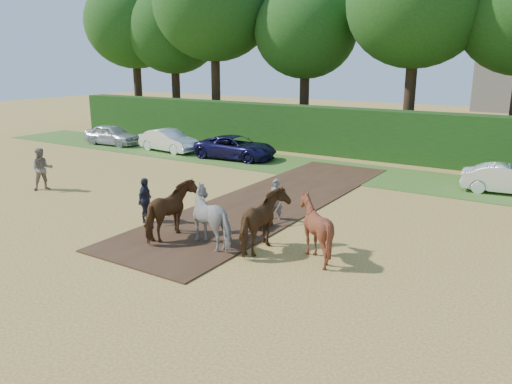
{
  "coord_description": "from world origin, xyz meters",
  "views": [
    {
      "loc": [
        12.04,
        -10.92,
        5.91
      ],
      "look_at": [
        2.93,
        3.39,
        1.4
      ],
      "focal_mm": 35.0,
      "sensor_mm": 36.0,
      "label": 1
    }
  ],
  "objects": [
    {
      "name": "treeline",
      "position": [
        -1.69,
        21.69,
        8.97
      ],
      "size": [
        48.7,
        10.6,
        14.21
      ],
      "color": "#382616",
      "rests_on": "ground"
    },
    {
      "name": "ground",
      "position": [
        0.0,
        0.0,
        0.0
      ],
      "size": [
        120.0,
        120.0,
        0.0
      ],
      "primitive_type": "plane",
      "color": "gold",
      "rests_on": "ground"
    },
    {
      "name": "spectator_near",
      "position": [
        -8.51,
        2.85,
        0.99
      ],
      "size": [
        1.14,
        1.21,
        1.98
      ],
      "primitive_type": "imported",
      "rotation": [
        0.0,
        0.0,
        1.03
      ],
      "color": "#B6A68F",
      "rests_on": "ground"
    },
    {
      "name": "hedgerow",
      "position": [
        0.0,
        18.5,
        1.5
      ],
      "size": [
        46.0,
        1.6,
        3.0
      ],
      "primitive_type": "cube",
      "color": "#14380F",
      "rests_on": "ground"
    },
    {
      "name": "spectator_far",
      "position": [
        -1.01,
        1.9,
        0.85
      ],
      "size": [
        0.75,
        1.08,
        1.71
      ],
      "primitive_type": "imported",
      "rotation": [
        0.0,
        0.0,
        1.94
      ],
      "color": "#292A37",
      "rests_on": "ground"
    },
    {
      "name": "plough_team",
      "position": [
        3.43,
        1.7,
        0.95
      ],
      "size": [
        6.38,
        5.01,
        1.92
      ],
      "color": "#5E3217",
      "rests_on": "ground"
    },
    {
      "name": "earth_strip",
      "position": [
        1.5,
        7.0,
        0.03
      ],
      "size": [
        4.5,
        17.0,
        0.05
      ],
      "primitive_type": "cube",
      "color": "#472D1C",
      "rests_on": "ground"
    },
    {
      "name": "grass_verge",
      "position": [
        0.0,
        14.0,
        0.01
      ],
      "size": [
        50.0,
        5.0,
        0.03
      ],
      "primitive_type": "cube",
      "color": "#38601E",
      "rests_on": "ground"
    },
    {
      "name": "parked_cars",
      "position": [
        -0.92,
        13.69,
        0.7
      ],
      "size": [
        35.84,
        2.9,
        1.46
      ],
      "color": "silver",
      "rests_on": "ground"
    }
  ]
}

